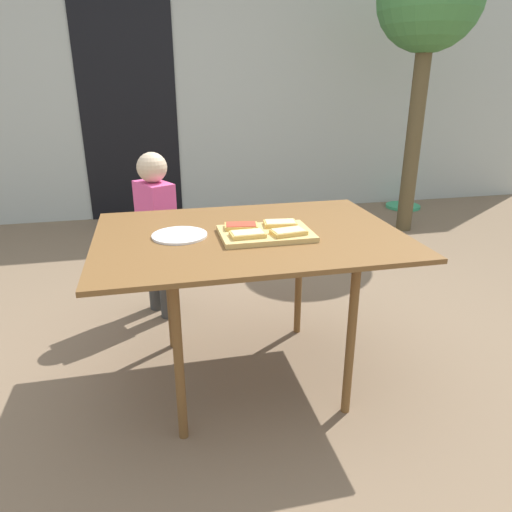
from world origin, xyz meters
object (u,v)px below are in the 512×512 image
(dining_table, at_px, (249,246))
(backyard_tree, at_px, (430,4))
(child_left, at_px, (157,226))
(cutting_board, at_px, (266,234))
(pizza_slice_near_left, at_px, (248,234))
(pizza_slice_far_left, at_px, (241,226))
(pizza_slice_far_right, at_px, (280,223))
(garden_hose_coil, at_px, (403,206))
(pizza_slice_near_right, at_px, (289,232))
(plate_white_left, at_px, (180,235))

(dining_table, height_order, backyard_tree, backyard_tree)
(child_left, xyz_separation_m, backyard_tree, (2.28, 1.19, 1.35))
(cutting_board, relative_size, child_left, 0.39)
(dining_table, height_order, child_left, child_left)
(pizza_slice_near_left, height_order, pizza_slice_far_left, same)
(pizza_slice_far_right, xyz_separation_m, backyard_tree, (1.76, 1.93, 1.15))
(pizza_slice_far_left, height_order, pizza_slice_far_right, same)
(pizza_slice_near_left, xyz_separation_m, pizza_slice_far_right, (0.17, 0.11, 0.00))
(cutting_board, bearing_deg, garden_hose_coil, 50.51)
(pizza_slice_far_right, distance_m, pizza_slice_near_right, 0.12)
(pizza_slice_far_left, distance_m, pizza_slice_far_right, 0.17)
(pizza_slice_near_right, height_order, plate_white_left, pizza_slice_near_right)
(cutting_board, xyz_separation_m, child_left, (-0.44, 0.80, -0.18))
(cutting_board, distance_m, garden_hose_coil, 3.60)
(plate_white_left, bearing_deg, pizza_slice_near_right, -17.11)
(pizza_slice_far_right, relative_size, plate_white_left, 0.64)
(garden_hose_coil, bearing_deg, pizza_slice_far_left, -131.29)
(pizza_slice_near_right, xyz_separation_m, child_left, (-0.52, 0.86, -0.20))
(dining_table, distance_m, pizza_slice_near_right, 0.20)
(pizza_slice_far_left, relative_size, garden_hose_coil, 0.40)
(dining_table, relative_size, cutting_board, 3.40)
(plate_white_left, xyz_separation_m, backyard_tree, (2.19, 1.92, 1.17))
(pizza_slice_near_right, bearing_deg, pizza_slice_far_right, 90.59)
(cutting_board, relative_size, plate_white_left, 1.65)
(cutting_board, height_order, garden_hose_coil, cutting_board)
(pizza_slice_near_right, xyz_separation_m, garden_hose_coil, (2.16, 2.78, -0.73))
(backyard_tree, distance_m, garden_hose_coil, 2.05)
(backyard_tree, bearing_deg, pizza_slice_far_left, -134.95)
(pizza_slice_far_right, bearing_deg, cutting_board, -141.25)
(pizza_slice_near_left, height_order, garden_hose_coil, pizza_slice_near_left)
(cutting_board, height_order, backyard_tree, backyard_tree)
(dining_table, distance_m, cutting_board, 0.11)
(dining_table, bearing_deg, pizza_slice_near_left, -105.34)
(pizza_slice_far_left, distance_m, backyard_tree, 2.97)
(pizza_slice_far_left, xyz_separation_m, backyard_tree, (1.93, 1.94, 1.15))
(pizza_slice_near_left, distance_m, child_left, 0.95)
(plate_white_left, relative_size, backyard_tree, 0.10)
(dining_table, relative_size, pizza_slice_near_right, 8.65)
(pizza_slice_near_left, xyz_separation_m, pizza_slice_near_right, (0.17, -0.01, 0.00))
(pizza_slice_near_left, relative_size, plate_white_left, 0.62)
(pizza_slice_near_left, bearing_deg, pizza_slice_far_left, 92.35)
(pizza_slice_near_right, height_order, backyard_tree, backyard_tree)
(pizza_slice_near_left, height_order, plate_white_left, pizza_slice_near_left)
(cutting_board, bearing_deg, pizza_slice_near_right, -36.19)
(cutting_board, height_order, pizza_slice_far_left, pizza_slice_far_left)
(pizza_slice_far_left, bearing_deg, cutting_board, -33.80)
(cutting_board, relative_size, pizza_slice_far_right, 2.57)
(pizza_slice_near_right, relative_size, backyard_tree, 0.06)
(pizza_slice_far_left, bearing_deg, dining_table, -11.50)
(pizza_slice_far_right, height_order, backyard_tree, backyard_tree)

